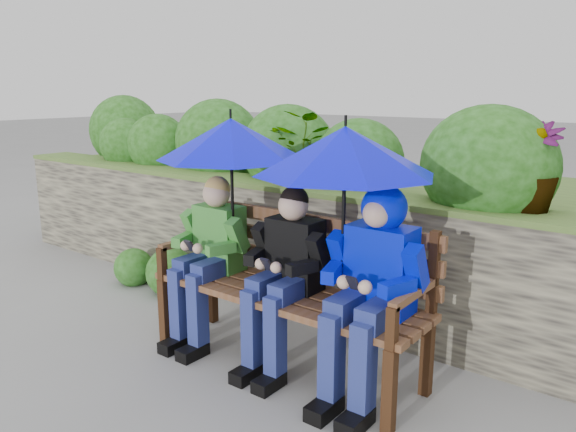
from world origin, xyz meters
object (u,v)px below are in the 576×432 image
Objects in this scene: boy_left at (210,251)px; boy_middle at (285,269)px; umbrella_left at (231,139)px; park_bench at (292,280)px; umbrella_right at (345,151)px; boy_right at (373,277)px.

boy_middle is (0.67, -0.00, 0.00)m from boy_left.
park_bench is at bearing 3.12° from umbrella_left.
park_bench is at bearing 170.28° from umbrella_right.
boy_left is at bearing -178.95° from umbrella_right.
umbrella_left reaches higher than boy_right.
umbrella_left is at bearing -176.88° from park_bench.
boy_right is 0.72m from umbrella_right.
park_bench is 0.66m from boy_left.
park_bench is at bearing 8.10° from boy_left.
umbrella_right is (1.07, 0.02, 0.76)m from boy_left.
boy_right is at bearing -3.06° from umbrella_left.
boy_middle is 0.62m from boy_right.
umbrella_left is at bearing 21.64° from boy_left.
boy_middle is (0.02, -0.09, 0.10)m from park_bench.
boy_middle is at bearing -177.21° from umbrella_right.
boy_left is 1.20× the size of umbrella_left.
park_bench is 1.92× the size of umbrella_left.
umbrella_left is (-0.50, 0.07, 0.78)m from boy_middle.
boy_middle is 0.93m from umbrella_left.
umbrella_left reaches higher than park_bench.
umbrella_right is at bearing 1.05° from boy_left.
boy_right is at bearing 0.63° from boy_middle.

